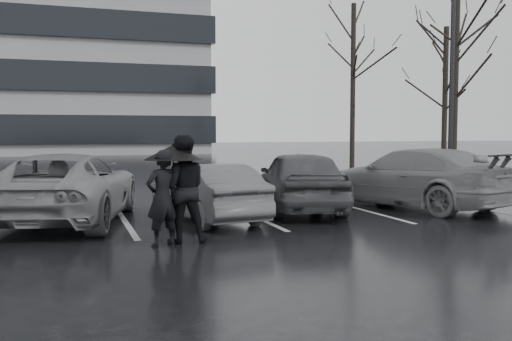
{
  "coord_description": "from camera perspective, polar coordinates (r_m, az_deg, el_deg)",
  "views": [
    {
      "loc": [
        -3.35,
        -9.9,
        1.9
      ],
      "look_at": [
        0.3,
        1.0,
        1.1
      ],
      "focal_mm": 40.0,
      "sensor_mm": 36.0,
      "label": 1
    }
  ],
  "objects": [
    {
      "name": "ground",
      "position": [
        10.62,
        0.2,
        -6.32
      ],
      "size": [
        160.0,
        160.0,
        0.0
      ],
      "primitive_type": "plane",
      "color": "black",
      "rests_on": "ground"
    },
    {
      "name": "car_main",
      "position": [
        13.55,
        4.39,
        -0.98
      ],
      "size": [
        2.6,
        4.56,
        1.46
      ],
      "primitive_type": "imported",
      "rotation": [
        0.0,
        0.0,
        2.93
      ],
      "color": "black",
      "rests_on": "ground"
    },
    {
      "name": "car_west_a",
      "position": [
        12.16,
        -4.88,
        -2.16
      ],
      "size": [
        1.87,
        3.82,
        1.21
      ],
      "primitive_type": "imported",
      "rotation": [
        0.0,
        0.0,
        3.31
      ],
      "color": "#313134",
      "rests_on": "ground"
    },
    {
      "name": "car_west_b",
      "position": [
        12.59,
        -18.52,
        -1.61
      ],
      "size": [
        3.58,
        5.59,
        1.44
      ],
      "primitive_type": "imported",
      "rotation": [
        0.0,
        0.0,
        2.89
      ],
      "color": "#545457",
      "rests_on": "ground"
    },
    {
      "name": "car_east",
      "position": [
        14.66,
        15.43,
        -0.71
      ],
      "size": [
        3.55,
        5.47,
        1.47
      ],
      "primitive_type": "imported",
      "rotation": [
        0.0,
        0.0,
        3.46
      ],
      "color": "#545457",
      "rests_on": "ground"
    },
    {
      "name": "pedestrian_left",
      "position": [
        9.51,
        -9.35,
        -2.73
      ],
      "size": [
        0.68,
        0.56,
        1.59
      ],
      "primitive_type": "imported",
      "rotation": [
        0.0,
        0.0,
        3.5
      ],
      "color": "black",
      "rests_on": "ground"
    },
    {
      "name": "pedestrian_right",
      "position": [
        9.78,
        -7.44,
        -1.84
      ],
      "size": [
        0.94,
        0.76,
        1.83
      ],
      "primitive_type": "imported",
      "rotation": [
        0.0,
        0.0,
        3.06
      ],
      "color": "black",
      "rests_on": "ground"
    },
    {
      "name": "umbrella",
      "position": [
        9.7,
        -8.28,
        1.82
      ],
      "size": [
        1.0,
        1.0,
        1.69
      ],
      "color": "black",
      "rests_on": "ground"
    },
    {
      "name": "lamp_post",
      "position": [
        21.81,
        19.01,
        9.82
      ],
      "size": [
        0.5,
        0.5,
        9.17
      ],
      "rotation": [
        0.0,
        0.0,
        0.22
      ],
      "color": "gray",
      "rests_on": "ground"
    },
    {
      "name": "stall_stripes",
      "position": [
        12.8,
        -6.81,
        -4.57
      ],
      "size": [
        19.72,
        5.0,
        0.0
      ],
      "color": "#A8A8AB",
      "rests_on": "ground"
    },
    {
      "name": "tree_east",
      "position": [
        25.22,
        19.31,
        8.54
      ],
      "size": [
        0.26,
        0.26,
        8.0
      ],
      "primitive_type": "cylinder",
      "color": "black",
      "rests_on": "ground"
    },
    {
      "name": "tree_ne",
      "position": [
        29.87,
        18.37,
        6.86
      ],
      "size": [
        0.26,
        0.26,
        7.0
      ],
      "primitive_type": "cylinder",
      "color": "black",
      "rests_on": "ground"
    },
    {
      "name": "tree_north",
      "position": [
        30.58,
        9.66,
        8.34
      ],
      "size": [
        0.26,
        0.26,
        8.5
      ],
      "primitive_type": "cylinder",
      "color": "black",
      "rests_on": "ground"
    }
  ]
}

